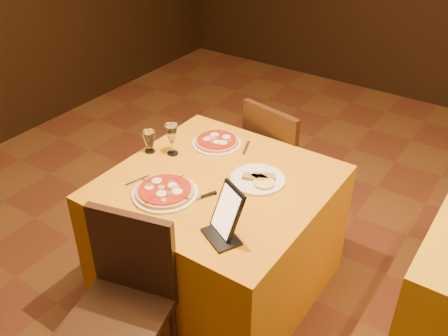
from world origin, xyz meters
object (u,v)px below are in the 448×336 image
Objects in this scene: wine_glass at (172,139)px; chair_main_far at (286,162)px; pizza_far at (217,142)px; tablet at (227,211)px; main_table at (219,235)px; pizza_near at (165,192)px; chair_main_near at (117,318)px; water_glass at (149,142)px.

chair_main_far is at bearing 62.49° from wine_glass.
tablet is (0.49, -0.62, 0.10)m from pizza_far.
tablet is (0.27, -0.31, 0.49)m from main_table.
pizza_near is (-0.15, -0.25, 0.39)m from main_table.
tablet is (0.27, -1.10, 0.41)m from chair_main_far.
wine_glass reaches higher than chair_main_near.
chair_main_far is 0.62m from pizza_far.
chair_main_near is at bearing -90.00° from main_table.
pizza_far is 1.18× the size of tablet.
wine_glass is at bearing 175.40° from tablet.
pizza_far is (-0.22, -0.48, 0.31)m from chair_main_far.
wine_glass is at bearing -122.51° from pizza_far.
chair_main_far is at bearing 57.14° from water_glass.
chair_main_near is 1.59m from chair_main_far.
chair_main_near is 1.00× the size of chair_main_far.
pizza_near is at bearing -38.76° from water_glass.
chair_main_near is at bearing 101.04° from chair_main_far.
wine_glass is at bearing 98.70° from chair_main_near.
water_glass is 0.53× the size of tablet.
water_glass is (-0.49, -0.77, 0.36)m from chair_main_far.
chair_main_far is at bearing 81.60° from pizza_near.
tablet is (0.27, 0.48, 0.41)m from chair_main_near.
main_table is 0.54m from pizza_far.
chair_main_near is 7.00× the size of water_glass.
wine_glass reaches higher than chair_main_far.
tablet is at bearing -51.43° from pizza_far.
pizza_near reaches higher than main_table.
pizza_near is at bearing 92.64° from chair_main_far.
tablet is at bearing -8.39° from pizza_near.
pizza_far is at bearing 57.49° from wine_glass.
chair_main_near reaches higher than water_glass.
chair_main_far is at bearing 65.03° from pizza_far.
tablet is (0.42, -0.06, 0.10)m from pizza_near.
chair_main_far is at bearing 75.70° from chair_main_near.
chair_main_near is 1.03m from wine_glass.
main_table is at bearing 101.04° from chair_main_far.
wine_glass reaches higher than water_glass.
chair_main_far reaches higher than main_table.
pizza_far is 0.28m from wine_glass.
chair_main_far reaches higher than pizza_near.
tablet reaches higher than pizza_near.
tablet is at bearing -49.37° from main_table.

